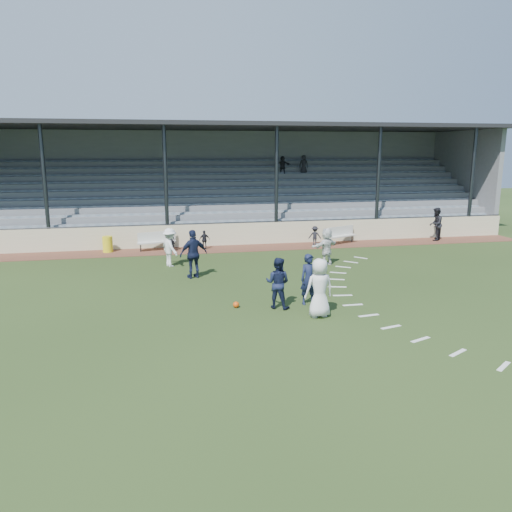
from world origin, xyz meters
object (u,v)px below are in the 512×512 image
(bench_left, at_px, (157,239))
(trash_bin, at_px, (108,244))
(player_navy_lead, at_px, (309,279))
(official, at_px, (436,224))
(bench_right, at_px, (341,233))
(football, at_px, (236,305))
(player_white_lead, at_px, (319,288))

(bench_left, bearing_deg, trash_bin, 167.19)
(player_navy_lead, distance_m, official, 14.80)
(bench_left, xyz_separation_m, bench_right, (10.09, -0.15, 0.00))
(bench_right, distance_m, football, 12.74)
(bench_right, xyz_separation_m, official, (5.68, -0.17, 0.38))
(bench_left, distance_m, official, 15.78)
(bench_left, height_order, player_navy_lead, player_navy_lead)
(trash_bin, xyz_separation_m, player_navy_lead, (7.48, -10.41, 0.44))
(trash_bin, height_order, player_white_lead, player_white_lead)
(bench_right, bearing_deg, player_navy_lead, -141.11)
(football, distance_m, official, 16.67)
(bench_right, bearing_deg, bench_left, 154.26)
(football, distance_m, player_navy_lead, 2.61)
(trash_bin, distance_m, player_white_lead, 13.87)
(bench_right, height_order, official, official)
(bench_right, distance_m, player_navy_lead, 11.51)
(football, bearing_deg, trash_bin, 115.76)
(trash_bin, distance_m, player_navy_lead, 12.83)
(football, height_order, player_navy_lead, player_navy_lead)
(bench_left, xyz_separation_m, player_navy_lead, (5.01, -10.48, 0.29))
(bench_left, distance_m, bench_right, 10.09)
(player_navy_lead, bearing_deg, bench_left, 111.63)
(bench_left, bearing_deg, official, -15.39)
(trash_bin, relative_size, player_navy_lead, 0.47)
(player_navy_lead, bearing_deg, player_white_lead, -97.44)
(football, height_order, player_white_lead, player_white_lead)
(bench_left, bearing_deg, player_navy_lead, -78.67)
(player_white_lead, distance_m, player_navy_lead, 1.32)
(football, bearing_deg, player_white_lead, -30.22)
(bench_right, xyz_separation_m, trash_bin, (-12.56, 0.09, -0.16))
(player_white_lead, bearing_deg, football, -36.68)
(bench_right, height_order, player_white_lead, player_white_lead)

